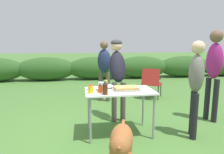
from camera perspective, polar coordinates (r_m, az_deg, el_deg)
The scene contains 18 objects.
ground_plane at distance 3.46m, azimuth 2.09°, elevation -15.80°, with size 60.00×60.00×0.00m, color #477533.
shrub_hedge at distance 8.45m, azimuth -4.69°, elevation 2.59°, with size 14.40×0.90×0.94m.
folding_table at distance 3.24m, azimuth 2.16°, elevation -5.12°, with size 1.10×0.64×0.74m.
food_tray at distance 3.23m, azimuth 4.02°, elevation -3.29°, with size 0.43×0.29×0.06m.
plate_stack at distance 3.27m, azimuth -5.19°, elevation -3.31°, with size 0.23×0.23×0.04m, color white.
mixing_bowl at distance 3.37m, azimuth -1.10°, elevation -2.64°, with size 0.18×0.18×0.06m, color silver.
paper_cup_stack at distance 3.13m, azimuth -3.15°, elevation -2.81°, with size 0.08×0.08×0.15m, color white.
mustard_bottle at distance 3.03m, azimuth -6.12°, elevation -3.35°, with size 0.08×0.08×0.15m.
hot_sauce_bottle at distance 3.05m, azimuth -3.39°, elevation -3.28°, with size 0.06×0.06×0.14m.
bbq_sauce_bottle at distance 2.93m, azimuth -1.98°, elevation -3.22°, with size 0.08×0.08×0.20m.
relish_jar at distance 3.02m, azimuth -1.76°, elevation -2.81°, with size 0.06×0.06×0.20m.
mayo_bottle at distance 3.23m, azimuth -2.50°, elevation -2.37°, with size 0.07×0.07×0.16m.
standing_person_in_dark_puffer at distance 3.82m, azimuth 1.59°, elevation 2.29°, with size 0.32×0.45×1.56m.
standing_person_with_beanie at distance 4.20m, azimuth 27.13°, elevation 2.83°, with size 0.32×0.37×1.73m.
standing_person_in_olive_jacket at distance 5.10m, azimuth -2.23°, elevation 3.34°, with size 0.42×0.36×1.55m.
standing_person_in_gray_fleece at distance 3.33m, azimuth 22.86°, elevation -0.79°, with size 0.34×0.38×1.53m.
dog at distance 2.10m, azimuth 2.65°, elevation -18.66°, with size 0.36×0.83×0.70m.
camp_chair_green_behind_table at distance 5.52m, azimuth 11.29°, elevation -1.26°, with size 0.70×0.74×0.83m.
Camera 1 is at (-0.60, -3.07, 1.48)m, focal length 32.00 mm.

